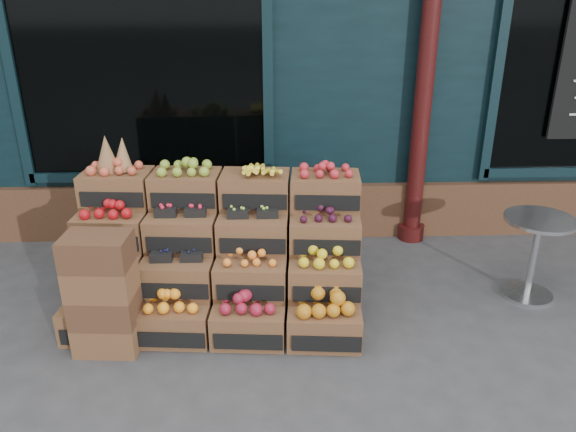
{
  "coord_description": "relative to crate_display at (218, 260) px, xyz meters",
  "views": [
    {
      "loc": [
        -0.35,
        -3.52,
        2.62
      ],
      "look_at": [
        -0.2,
        0.7,
        0.85
      ],
      "focal_mm": 35.0,
      "sensor_mm": 36.0,
      "label": 1
    }
  ],
  "objects": [
    {
      "name": "ground",
      "position": [
        0.79,
        -0.71,
        -0.45
      ],
      "size": [
        60.0,
        60.0,
        0.0
      ],
      "primitive_type": "plane",
      "color": "#3A3A3C",
      "rests_on": "ground"
    },
    {
      "name": "crate_display",
      "position": [
        0.0,
        0.0,
        0.0
      ],
      "size": [
        2.42,
        1.31,
        1.46
      ],
      "rotation": [
        0.0,
        0.0,
        -0.08
      ],
      "color": "brown",
      "rests_on": "ground"
    },
    {
      "name": "spare_crates",
      "position": [
        -0.81,
        -0.57,
        0.02
      ],
      "size": [
        0.5,
        0.36,
        0.95
      ],
      "rotation": [
        0.0,
        0.0,
        -0.07
      ],
      "color": "brown",
      "rests_on": "ground"
    },
    {
      "name": "bistro_table",
      "position": [
        2.75,
        0.08,
        0.02
      ],
      "size": [
        0.6,
        0.6,
        0.76
      ],
      "rotation": [
        0.0,
        0.0,
        0.27
      ],
      "color": "#B4B7BC",
      "rests_on": "ground"
    },
    {
      "name": "shopkeeper",
      "position": [
        -1.07,
        1.98,
        0.63
      ],
      "size": [
        0.83,
        0.58,
        2.16
      ],
      "primitive_type": "imported",
      "rotation": [
        0.0,
        0.0,
        3.22
      ],
      "color": "#1C6332",
      "rests_on": "ground"
    }
  ]
}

